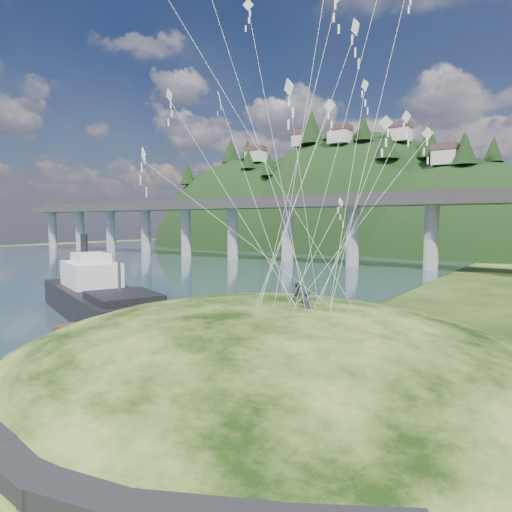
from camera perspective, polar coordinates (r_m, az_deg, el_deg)
The scene contains 10 objects.
ground at distance 28.69m, azimuth -13.98°, elevation -14.49°, with size 320.00×320.00×0.00m, color black.
water at distance 104.56m, azimuth -27.73°, elevation -1.18°, with size 240.00×240.00×0.00m, color #2D4552.
grass_hill at distance 25.75m, azimuth 2.36°, elevation -20.22°, with size 36.00×32.00×13.00m.
footpath at distance 16.93m, azimuth -22.92°, elevation -20.89°, with size 22.29×5.84×0.83m.
bridge at distance 99.62m, azimuth 6.73°, elevation 4.62°, with size 160.00×11.00×15.00m.
far_ridge at distance 154.83m, azimuth 10.19°, elevation -1.87°, with size 153.00×70.00×94.50m.
work_barge at distance 46.82m, azimuth -19.04°, elevation -4.77°, with size 23.13×13.75×7.85m.
wooden_dock at distance 37.47m, azimuth -18.04°, elevation -9.48°, with size 12.06×1.96×0.86m.
kite_flyers at distance 24.84m, azimuth 5.66°, elevation -3.65°, with size 3.05×3.76×1.86m.
kite_swarm at distance 27.87m, azimuth 5.46°, elevation 23.82°, with size 18.77×17.84×17.41m.
Camera 1 is at (20.56, -17.76, 9.21)m, focal length 32.00 mm.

